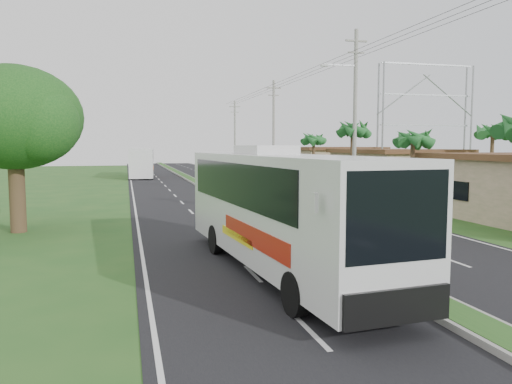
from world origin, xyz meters
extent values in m
plane|color=#25531E|center=(0.00, 0.00, 0.00)|extent=(180.00, 180.00, 0.00)
cube|color=black|center=(0.00, 20.00, 0.01)|extent=(14.00, 160.00, 0.02)
cube|color=gray|center=(0.00, 20.00, 0.10)|extent=(1.20, 160.00, 0.17)
cube|color=#25531E|center=(0.00, 20.00, 0.18)|extent=(0.95, 160.00, 0.02)
cube|color=silver|center=(-6.70, 20.00, 0.00)|extent=(0.12, 160.00, 0.01)
cube|color=silver|center=(6.70, 20.00, 0.00)|extent=(0.12, 160.00, 0.01)
cube|color=#9B9068|center=(14.00, 22.00, 1.68)|extent=(7.00, 10.00, 3.35)
cube|color=#4C2C1B|center=(14.00, 22.00, 3.51)|extent=(7.60, 10.60, 0.32)
cube|color=#9B9068|center=(14.00, 36.00, 1.75)|extent=(8.00, 11.00, 3.50)
cube|color=#4C2C1B|center=(14.00, 36.00, 3.66)|extent=(8.60, 11.60, 0.32)
cylinder|color=#473321|center=(9.40, 12.00, 2.30)|extent=(0.26, 0.26, 4.60)
cylinder|color=#473321|center=(8.80, 19.00, 2.70)|extent=(0.26, 0.26, 5.40)
cylinder|color=#473321|center=(9.30, 28.00, 2.40)|extent=(0.26, 0.26, 4.80)
cylinder|color=#473321|center=(17.50, 15.00, 2.60)|extent=(0.26, 0.26, 5.20)
cylinder|color=#473321|center=(-12.00, 10.00, 2.00)|extent=(0.70, 0.70, 4.00)
ellipsoid|color=#114015|center=(-12.00, 10.00, 5.20)|extent=(6.00, 6.00, 4.68)
sphere|color=#114015|center=(-10.80, 9.00, 4.90)|extent=(3.40, 3.40, 3.40)
cylinder|color=gray|center=(8.50, 18.00, 6.00)|extent=(0.28, 0.28, 12.00)
cube|color=gray|center=(8.50, 18.00, 11.20)|extent=(1.60, 0.12, 0.12)
cube|color=gray|center=(8.50, 18.00, 10.40)|extent=(1.20, 0.10, 0.10)
cube|color=gray|center=(7.30, 18.00, 9.50)|extent=(2.40, 0.10, 0.10)
cylinder|color=gray|center=(8.50, 38.00, 5.50)|extent=(0.28, 0.28, 11.00)
cube|color=gray|center=(8.50, 38.00, 10.20)|extent=(1.60, 0.12, 0.12)
cube|color=gray|center=(8.50, 38.00, 9.40)|extent=(1.20, 0.10, 0.10)
cylinder|color=gray|center=(8.50, 58.00, 5.25)|extent=(0.28, 0.28, 10.50)
cube|color=gray|center=(8.50, 58.00, 9.70)|extent=(1.60, 0.12, 0.12)
cube|color=gray|center=(8.50, 58.00, 8.90)|extent=(1.20, 0.10, 0.10)
cylinder|color=gray|center=(17.00, 29.50, 6.00)|extent=(0.18, 0.18, 12.00)
cylinder|color=gray|center=(27.00, 29.50, 6.00)|extent=(0.18, 0.18, 12.00)
cylinder|color=gray|center=(17.00, 30.50, 6.00)|extent=(0.18, 0.18, 12.00)
cylinder|color=gray|center=(27.00, 30.50, 6.00)|extent=(0.18, 0.18, 12.00)
cube|color=gray|center=(22.00, 30.00, 6.00)|extent=(10.00, 0.14, 0.14)
cube|color=gray|center=(22.00, 30.00, 9.00)|extent=(10.00, 0.14, 0.14)
cube|color=gray|center=(22.00, 30.00, 12.00)|extent=(10.00, 0.14, 0.14)
cube|color=silver|center=(-2.66, 0.03, 2.06)|extent=(3.56, 12.37, 3.20)
cube|color=black|center=(-2.71, 0.64, 2.76)|extent=(3.40, 9.94, 1.28)
cube|color=black|center=(-2.15, -5.99, 2.57)|extent=(2.29, 0.33, 1.79)
cube|color=#A61D0D|center=(-2.56, -1.18, 1.42)|extent=(3.03, 5.49, 0.56)
cube|color=yellow|center=(-2.69, 0.34, 1.16)|extent=(2.84, 3.26, 0.25)
cube|color=silver|center=(-2.77, 1.25, 3.80)|extent=(1.62, 2.55, 0.28)
cylinder|color=black|center=(-3.48, -3.91, 0.53)|extent=(0.41, 1.08, 1.06)
cylinder|color=black|center=(-1.19, -3.72, 0.53)|extent=(0.41, 1.08, 1.06)
cylinder|color=black|center=(-4.08, 3.18, 0.53)|extent=(0.41, 1.08, 1.06)
cylinder|color=black|center=(-1.79, 3.37, 0.53)|extent=(0.41, 1.08, 1.06)
cube|color=white|center=(-5.20, 50.07, 1.90)|extent=(3.43, 12.64, 3.48)
cube|color=black|center=(-5.17, 50.61, 2.95)|extent=(3.30, 9.39, 1.18)
cube|color=#F05618|center=(-5.26, 48.98, 1.24)|extent=(3.11, 6.13, 0.38)
cylinder|color=black|center=(-6.69, 44.98, 0.52)|extent=(0.39, 1.06, 1.04)
cylinder|color=black|center=(-4.30, 44.85, 0.52)|extent=(0.39, 1.06, 1.04)
cylinder|color=black|center=(-6.13, 54.75, 0.52)|extent=(0.39, 1.06, 1.04)
cylinder|color=black|center=(-3.74, 54.61, 0.52)|extent=(0.39, 1.06, 1.04)
imported|color=black|center=(-2.00, 4.35, 0.55)|extent=(1.88, 0.83, 1.10)
imported|color=maroon|center=(-2.00, 4.35, 1.36)|extent=(0.65, 0.48, 1.61)
camera|label=1|loc=(-7.19, -14.52, 3.92)|focal=35.00mm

